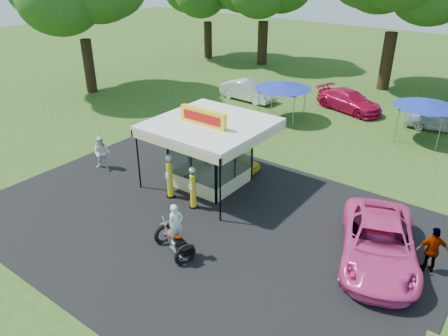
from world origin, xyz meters
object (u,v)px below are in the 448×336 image
at_px(gas_pump_left, 170,177).
at_px(bg_car_b, 349,101).
at_px(kiosk_car, 236,160).
at_px(bg_car_a, 248,91).
at_px(tent_west, 283,86).
at_px(pink_sedan, 379,243).
at_px(tent_east, 426,103).
at_px(bg_car_c, 440,119).
at_px(gas_station_kiosk, 210,152).
at_px(gas_pump_right, 193,189).
at_px(spectator_west, 102,153).
at_px(motorcycle, 175,235).
at_px(spectator_east_b, 433,250).

bearing_deg(gas_pump_left, bg_car_b, 83.93).
bearing_deg(kiosk_car, bg_car_a, 30.89).
relative_size(kiosk_car, tent_west, 0.72).
distance_m(pink_sedan, bg_car_b, 18.09).
bearing_deg(tent_east, bg_car_a, 178.74).
height_order(bg_car_c, tent_west, tent_west).
bearing_deg(bg_car_b, gas_station_kiosk, -167.83).
relative_size(gas_pump_right, tent_west, 0.55).
bearing_deg(pink_sedan, tent_west, 112.45).
height_order(spectator_west, bg_car_b, spectator_west).
height_order(spectator_west, bg_car_c, spectator_west).
bearing_deg(tent_east, motorcycle, -104.03).
xyz_separation_m(spectator_west, tent_west, (3.91, 12.78, 1.52)).
distance_m(pink_sedan, bg_car_c, 16.30).
relative_size(gas_station_kiosk, kiosk_car, 1.92).
distance_m(gas_pump_right, tent_east, 16.20).
height_order(bg_car_c, tent_east, tent_east).
distance_m(motorcycle, tent_east, 18.58).
bearing_deg(gas_pump_right, bg_car_b, 88.91).
xyz_separation_m(gas_pump_left, pink_sedan, (9.76, 1.25, -0.27)).
bearing_deg(bg_car_a, tent_west, -114.19).
bearing_deg(bg_car_b, spectator_west, 174.76).
distance_m(gas_pump_right, motorcycle, 3.50).
xyz_separation_m(spectator_east_b, bg_car_a, (-17.22, 13.34, -0.20)).
height_order(gas_pump_left, motorcycle, gas_pump_left).
xyz_separation_m(pink_sedan, tent_west, (-10.99, 11.61, 1.64)).
bearing_deg(tent_west, motorcycle, -74.41).
xyz_separation_m(gas_pump_right, spectator_west, (-6.67, 0.16, -0.09)).
height_order(spectator_west, tent_west, tent_west).
distance_m(gas_station_kiosk, spectator_west, 6.29).
relative_size(spectator_east_b, bg_car_b, 0.37).
bearing_deg(tent_west, bg_car_a, 152.99).
relative_size(gas_station_kiosk, bg_car_c, 1.26).
bearing_deg(spectator_west, pink_sedan, -32.96).
height_order(motorcycle, bg_car_b, motorcycle).
bearing_deg(bg_car_c, spectator_west, 130.13).
bearing_deg(spectator_west, tent_west, 35.54).
distance_m(gas_pump_left, motorcycle, 4.50).
bearing_deg(spectator_west, bg_car_c, 15.00).
height_order(gas_pump_left, kiosk_car, gas_pump_left).
bearing_deg(gas_station_kiosk, bg_car_b, 85.52).
bearing_deg(gas_pump_left, bg_car_a, 110.55).
xyz_separation_m(gas_pump_right, bg_car_c, (6.70, 17.56, -0.30)).
xyz_separation_m(motorcycle, tent_west, (-4.46, 16.00, 1.54)).
relative_size(gas_station_kiosk, bg_car_a, 1.17).
height_order(gas_pump_right, tent_west, tent_west).
bearing_deg(kiosk_car, gas_pump_right, -169.45).
distance_m(bg_car_a, bg_car_b, 7.91).
xyz_separation_m(gas_pump_left, tent_west, (-1.23, 12.86, 1.36)).
distance_m(spectator_west, spectator_east_b, 16.78).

